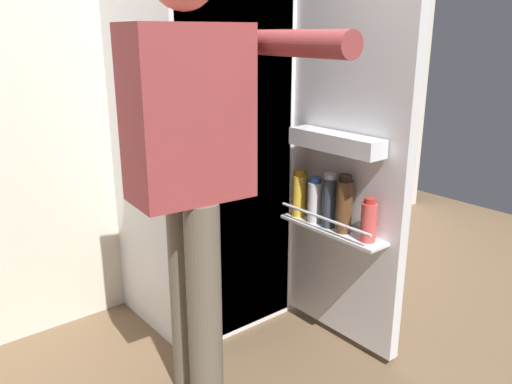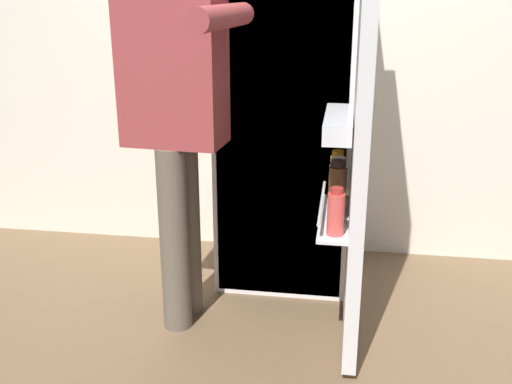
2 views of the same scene
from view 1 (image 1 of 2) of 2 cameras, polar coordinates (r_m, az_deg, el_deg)
ground_plane at (r=2.27m, az=2.43°, el=-17.77°), size 5.05×5.05×0.00m
kitchen_wall at (r=2.58m, az=-10.83°, el=17.64°), size 4.40×0.10×2.67m
refrigerator at (r=2.30m, az=-4.83°, el=6.81°), size 0.65×1.17×1.78m
person at (r=1.69m, az=-7.07°, el=4.15°), size 0.51×0.71×1.56m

